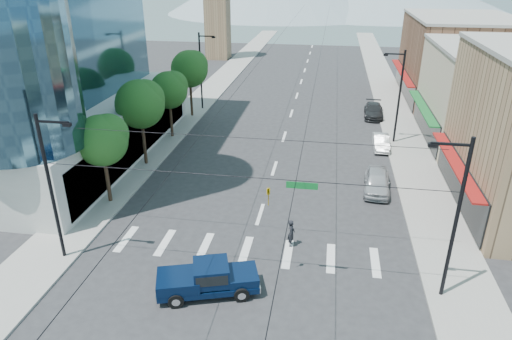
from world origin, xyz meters
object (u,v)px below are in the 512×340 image
object	(u,v)px
parked_car_mid	(381,142)
parked_car_far	(374,111)
pedestrian	(291,233)
pickup_truck	(207,278)
parked_car_near	(377,181)

from	to	relation	value
parked_car_mid	parked_car_far	bearing A→B (deg)	89.96
pedestrian	parked_car_mid	world-z (taller)	pedestrian
pickup_truck	parked_car_near	xyz separation A→B (m)	(9.80, 13.80, -0.14)
pickup_truck	parked_car_mid	distance (m)	25.39
parked_car_mid	parked_car_far	world-z (taller)	parked_car_far
parked_car_near	parked_car_far	distance (m)	19.16
pickup_truck	parked_car_near	bearing A→B (deg)	37.04
pickup_truck	parked_car_mid	bearing A→B (deg)	47.06
parked_car_mid	pedestrian	bearing A→B (deg)	-111.31
parked_car_far	pickup_truck	bearing A→B (deg)	-105.92
parked_car_near	parked_car_mid	distance (m)	9.20
parked_car_near	parked_car_mid	size ratio (longest dim) A/B	1.20
pickup_truck	parked_car_near	distance (m)	16.93
pickup_truck	parked_car_far	distance (m)	34.68
pedestrian	pickup_truck	bearing A→B (deg)	141.30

